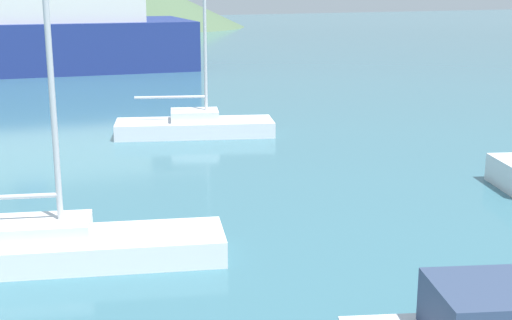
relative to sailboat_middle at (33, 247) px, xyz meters
The scene contains 4 objects.
sailboat_middle is the anchor object (origin of this frame).
sailboat_outer 12.88m from the sailboat_middle, 55.51° to the left, with size 6.15×3.59×9.42m.
ferry_distant 35.31m from the sailboat_middle, 83.56° to the left, with size 22.89×11.36×8.48m.
hill_central 81.88m from the sailboat_middle, 72.83° to the left, with size 27.10×27.10×6.29m.
Camera 1 is at (-6.95, -1.95, 5.56)m, focal length 50.00 mm.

